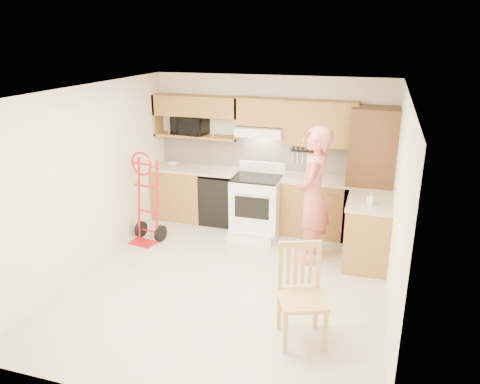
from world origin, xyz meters
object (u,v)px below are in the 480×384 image
at_px(range, 256,202).
at_px(hand_truck, 144,202).
at_px(person, 313,196).
at_px(microwave, 190,125).
at_px(dining_chair, 302,296).

xyz_separation_m(range, hand_truck, (-1.58, -0.78, 0.09)).
bearing_deg(person, microwave, -113.27).
bearing_deg(hand_truck, range, 36.29).
relative_size(microwave, person, 0.29).
relative_size(microwave, range, 0.51).
relative_size(range, dining_chair, 1.06).
bearing_deg(hand_truck, dining_chair, -22.51).
bearing_deg(person, range, -120.45).
height_order(range, hand_truck, hand_truck).
xyz_separation_m(person, dining_chair, (0.20, -1.90, -0.45)).
relative_size(range, hand_truck, 0.86).
distance_m(microwave, person, 2.64).
height_order(microwave, person, person).
bearing_deg(hand_truck, person, 13.09).
bearing_deg(dining_chair, range, 93.80).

